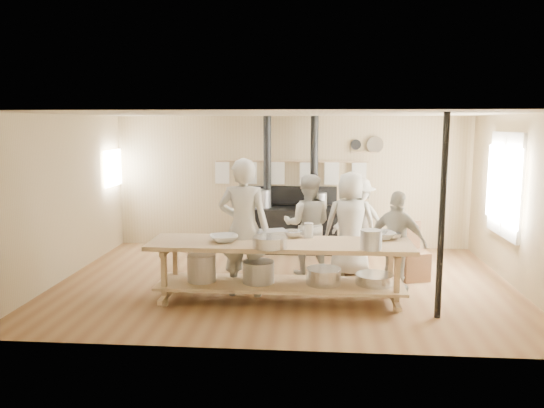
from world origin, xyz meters
name	(u,v)px	position (x,y,z in m)	size (l,w,h in m)	color
ground	(284,282)	(0.00, 0.00, 0.00)	(7.00, 7.00, 0.00)	brown
room_shell	(284,179)	(0.00, 0.00, 1.62)	(7.00, 7.00, 7.00)	tan
window_right	(505,185)	(3.47, 0.60, 1.50)	(0.09, 1.50, 1.65)	beige
left_opening	(113,168)	(-3.45, 2.00, 1.60)	(0.00, 0.90, 0.90)	white
stove	(290,224)	(-0.01, 2.12, 0.52)	(1.90, 0.75, 2.60)	black
towel_rail	(291,169)	(0.00, 2.40, 1.56)	(3.00, 0.04, 0.47)	#A0885B
back_wall_shelf	(367,147)	(1.46, 2.43, 2.00)	(0.63, 0.14, 0.32)	#A0885B
prep_table	(279,265)	(-0.01, -0.90, 0.52)	(3.60, 0.90, 0.85)	#A0885B
support_post	(442,218)	(2.05, -1.35, 1.30)	(0.08, 0.08, 2.60)	black
cook_far_left	(244,228)	(-0.54, -0.65, 0.99)	(0.72, 0.48, 1.99)	#9D9A8B
cook_left	(308,225)	(0.36, 0.51, 0.83)	(0.80, 0.63, 1.65)	#9D9A8B
cook_center	(350,224)	(1.04, 0.48, 0.85)	(0.83, 0.54, 1.70)	#9D9A8B
cook_right	(397,242)	(1.67, -0.35, 0.75)	(0.88, 0.37, 1.50)	#9D9A8B
cook_by_window	(359,221)	(1.26, 1.31, 0.76)	(0.98, 0.56, 1.52)	#9D9A8B
chair	(412,263)	(2.02, 0.35, 0.27)	(0.53, 0.53, 0.91)	#533421
bowl_white_a	(224,238)	(-0.77, -0.95, 0.90)	(0.39, 0.39, 0.10)	silver
bowl_steel_a	(293,234)	(0.16, -0.57, 0.90)	(0.29, 0.29, 0.09)	silver
bowl_white_b	(380,235)	(1.39, -0.59, 0.90)	(0.42, 0.42, 0.10)	silver
bowl_steel_b	(391,236)	(1.55, -0.57, 0.89)	(0.28, 0.28, 0.09)	silver
roasting_pan	(271,234)	(-0.15, -0.58, 0.90)	(0.43, 0.29, 0.10)	#B2B2B7
mixing_bowl_large	(270,242)	(-0.11, -1.23, 0.92)	(0.46, 0.46, 0.14)	silver
bucket_galv	(371,240)	(1.20, -1.23, 0.98)	(0.28, 0.28, 0.25)	gray
deep_bowl_enamel	(242,230)	(-0.57, -0.57, 0.94)	(0.28, 0.28, 0.17)	silver
pitcher	(309,230)	(0.39, -0.57, 0.95)	(0.13, 0.13, 0.21)	silver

